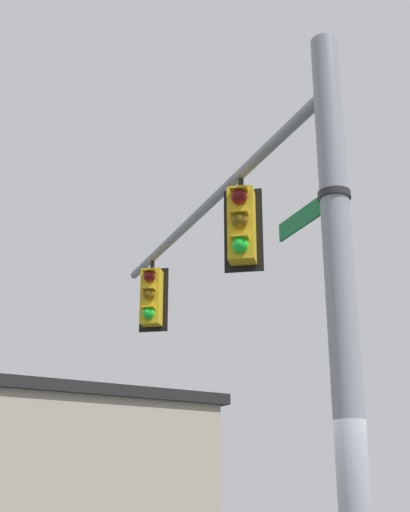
{
  "coord_description": "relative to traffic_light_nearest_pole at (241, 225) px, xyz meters",
  "views": [
    {
      "loc": [
        0.04,
        6.93,
        1.78
      ],
      "look_at": [
        1.98,
        -2.96,
        5.31
      ],
      "focal_mm": 49.08,
      "sensor_mm": 36.0,
      "label": 1
    }
  ],
  "objects": [
    {
      "name": "signal_pole",
      "position": [
        -1.26,
        1.86,
        -1.94
      ],
      "size": [
        0.31,
        0.31,
        6.78
      ],
      "primitive_type": "cylinder",
      "color": "gray",
      "rests_on": "ground"
    },
    {
      "name": "street_name_sign",
      "position": [
        -1.1,
        1.62,
        -0.5
      ],
      "size": [
        0.85,
        1.18,
        0.22
      ],
      "color": "#147238"
    },
    {
      "name": "traffic_light_nearest_pole",
      "position": [
        0.0,
        0.0,
        0.0
      ],
      "size": [
        0.54,
        0.49,
        1.31
      ],
      "color": "black"
    },
    {
      "name": "mast_arm",
      "position": [
        0.78,
        -1.18,
        0.77
      ],
      "size": [
        4.2,
        6.17,
        0.15
      ],
      "primitive_type": "cylinder",
      "rotation": [
        0.0,
        1.57,
        5.3
      ],
      "color": "gray"
    },
    {
      "name": "traffic_light_mid_inner",
      "position": [
        2.15,
        -3.22,
        0.0
      ],
      "size": [
        0.54,
        0.49,
        1.31
      ],
      "color": "black"
    }
  ]
}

